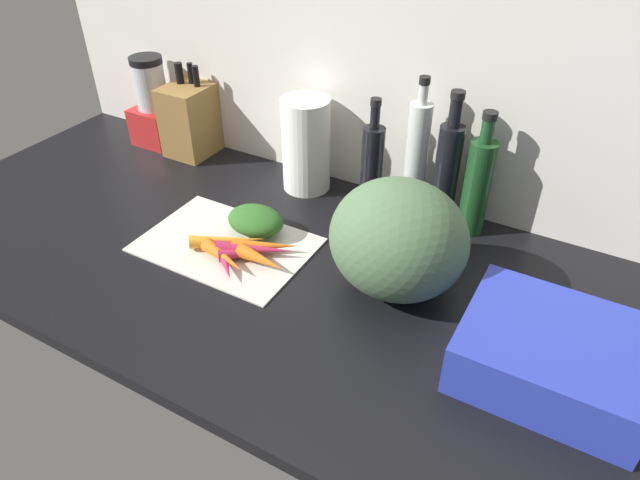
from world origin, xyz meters
The scene contains 21 objects.
ground_plane centered at (0.00, 0.00, -1.50)cm, with size 170.00×80.00×3.00cm, color black.
wall_back centered at (0.00, 38.50, 30.00)cm, with size 170.00×3.00×60.00cm, color silver.
cutting_board centered at (-5.59, -1.46, 0.40)cm, with size 37.40×25.75×0.80cm, color beige.
carrot_0 centered at (-1.31, -7.52, 2.40)cm, with size 3.19×3.19×12.49cm, color orange.
carrot_1 centered at (1.33, -4.02, 2.19)cm, with size 2.78×2.78×10.81cm, color #B2264C.
carrot_2 centered at (2.87, -2.05, 2.43)cm, with size 3.26×3.26×16.81cm, color #B2264C.
carrot_3 centered at (5.98, -4.39, 2.50)cm, with size 3.40×3.40×11.33cm, color orange.
carrot_4 centered at (-4.19, -2.19, 2.31)cm, with size 3.03×3.03×16.59cm, color orange.
carrot_5 centered at (3.19, 0.02, 1.82)cm, with size 2.03×2.03×14.32cm, color red.
carrot_6 centered at (4.09, 0.13, 2.44)cm, with size 3.28×3.28×14.17cm, color orange.
carrot_7 centered at (-0.24, -8.80, 2.06)cm, with size 2.53×2.53×10.26cm, color #B2264C.
carrot_greens_pile centered at (-2.29, 5.63, 3.63)cm, with size 13.39×10.30×5.67cm, color #2D6023.
winter_squash centered at (32.50, 3.91, 11.84)cm, with size 27.00×24.55×23.69cm, color #4C6B47.
knife_block centered at (-41.04, 31.37, 9.87)cm, with size 11.74×15.55×24.87cm.
blender_appliance centered at (-54.17, 30.50, 10.83)cm, with size 11.69×11.69×25.19cm.
paper_towel_roll centered at (-3.04, 29.50, 11.84)cm, with size 11.95×11.95×23.68cm, color white.
bottle_0 centered at (15.10, 29.31, 11.12)cm, with size 5.27×5.27×27.54cm.
bottle_1 centered at (25.08, 30.94, 14.53)cm, with size 5.06×5.06×33.73cm.
bottle_2 centered at (32.56, 30.53, 13.38)cm, with size 5.52×5.52×32.20cm.
bottle_3 centered at (39.58, 31.16, 12.03)cm, with size 6.00×6.00×28.99cm.
dish_rack centered at (64.17, -4.50, 4.95)cm, with size 29.50×24.56×9.91cm, color #2838AD.
Camera 1 is at (62.44, -79.25, 75.24)cm, focal length 31.80 mm.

